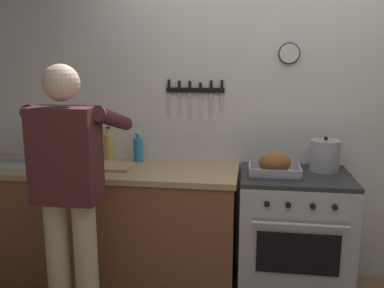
% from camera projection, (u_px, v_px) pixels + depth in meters
% --- Properties ---
extents(wall_back, '(6.00, 0.13, 2.60)m').
position_uv_depth(wall_back, '(265.00, 111.00, 3.14)').
color(wall_back, white).
rests_on(wall_back, ground).
extents(counter_block, '(2.03, 0.65, 0.90)m').
position_uv_depth(counter_block, '(103.00, 222.00, 3.13)').
color(counter_block, brown).
rests_on(counter_block, ground).
extents(stove, '(0.76, 0.67, 0.90)m').
position_uv_depth(stove, '(293.00, 234.00, 2.93)').
color(stove, '#BCBCC1').
rests_on(stove, ground).
extents(person_cook, '(0.51, 0.63, 1.66)m').
position_uv_depth(person_cook, '(69.00, 185.00, 2.41)').
color(person_cook, '#C6B793').
rests_on(person_cook, ground).
extents(roasting_pan, '(0.35, 0.26, 0.16)m').
position_uv_depth(roasting_pan, '(275.00, 165.00, 2.80)').
color(roasting_pan, '#B7B7BC').
rests_on(roasting_pan, stove).
extents(stock_pot, '(0.21, 0.21, 0.25)m').
position_uv_depth(stock_pot, '(325.00, 155.00, 2.91)').
color(stock_pot, '#B7B7BC').
rests_on(stock_pot, stove).
extents(cutting_board, '(0.36, 0.24, 0.02)m').
position_uv_depth(cutting_board, '(108.00, 167.00, 3.00)').
color(cutting_board, tan).
rests_on(cutting_board, counter_block).
extents(bottle_dish_soap, '(0.08, 0.08, 0.24)m').
position_uv_depth(bottle_dish_soap, '(138.00, 149.00, 3.18)').
color(bottle_dish_soap, '#338CCC').
rests_on(bottle_dish_soap, counter_block).
extents(bottle_cooking_oil, '(0.07, 0.07, 0.27)m').
position_uv_depth(bottle_cooking_oil, '(109.00, 146.00, 3.25)').
color(bottle_cooking_oil, gold).
rests_on(bottle_cooking_oil, counter_block).
extents(bottle_hot_sauce, '(0.05, 0.05, 0.18)m').
position_uv_depth(bottle_hot_sauce, '(87.00, 155.00, 3.09)').
color(bottle_hot_sauce, red).
rests_on(bottle_hot_sauce, counter_block).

